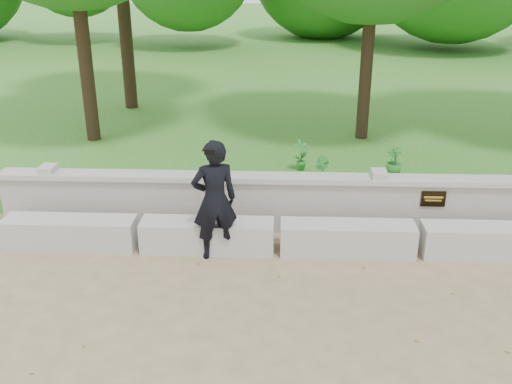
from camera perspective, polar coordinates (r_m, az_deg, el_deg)
ground at (r=6.95m, az=19.12°, el=-13.37°), size 80.00×80.00×0.00m
lawn at (r=19.86m, az=8.33°, el=11.15°), size 40.00×22.00×0.25m
concrete_bench at (r=8.41m, az=15.92°, el=-4.61°), size 11.90×0.45×0.45m
parapet_wall at (r=8.93m, az=15.13°, el=-1.21°), size 12.50×0.35×0.90m
man_main at (r=7.79m, az=-4.17°, el=-0.81°), size 0.72×0.67×1.72m
shrub_a at (r=10.57m, az=4.54°, el=3.70°), size 0.38×0.36×0.59m
shrub_b at (r=9.71m, az=6.48°, el=1.88°), size 0.33×0.38×0.58m
shrub_d at (r=10.63m, az=13.68°, el=3.04°), size 0.39×0.39×0.52m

